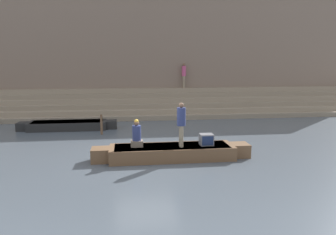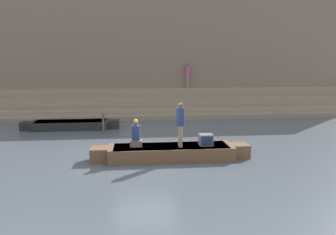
# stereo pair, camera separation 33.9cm
# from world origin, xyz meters

# --- Properties ---
(ground_plane) EXTENTS (120.00, 120.00, 0.00)m
(ground_plane) POSITION_xyz_m (0.00, 0.00, 0.00)
(ground_plane) COLOR #4C5660
(ghat_steps) EXTENTS (36.00, 3.45, 1.81)m
(ghat_steps) POSITION_xyz_m (0.00, 9.99, 0.65)
(ghat_steps) COLOR gray
(ghat_steps) RESTS_ON ground
(back_wall) EXTENTS (34.20, 1.28, 8.41)m
(back_wall) POSITION_xyz_m (0.00, 11.83, 4.18)
(back_wall) COLOR #7F6B5B
(back_wall) RESTS_ON ground
(rowboat_main) EXTENTS (6.10, 1.45, 0.52)m
(rowboat_main) POSITION_xyz_m (0.98, -0.53, 0.28)
(rowboat_main) COLOR brown
(rowboat_main) RESTS_ON ground
(person_standing) EXTENTS (0.33, 0.33, 1.69)m
(person_standing) POSITION_xyz_m (1.31, -0.68, 1.49)
(person_standing) COLOR gray
(person_standing) RESTS_ON rowboat_main
(person_rowing) EXTENTS (0.46, 0.36, 1.06)m
(person_rowing) POSITION_xyz_m (-0.36, -0.47, 0.95)
(person_rowing) COLOR #756656
(person_rowing) RESTS_ON rowboat_main
(tv_set) EXTENTS (0.51, 0.45, 0.44)m
(tv_set) POSITION_xyz_m (2.32, -0.58, 0.74)
(tv_set) COLOR slate
(tv_set) RESTS_ON rowboat_main
(moored_boat_shore) EXTENTS (5.34, 1.29, 0.45)m
(moored_boat_shore) POSITION_xyz_m (-3.96, 5.71, 0.24)
(moored_boat_shore) COLOR black
(moored_boat_shore) RESTS_ON ground
(mooring_post) EXTENTS (0.12, 0.12, 1.04)m
(mooring_post) POSITION_xyz_m (-2.02, 4.20, 0.52)
(mooring_post) COLOR brown
(mooring_post) RESTS_ON ground
(person_on_steps) EXTENTS (0.30, 0.30, 1.79)m
(person_on_steps) POSITION_xyz_m (3.47, 10.95, 2.86)
(person_on_steps) COLOR gray
(person_on_steps) RESTS_ON ghat_steps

